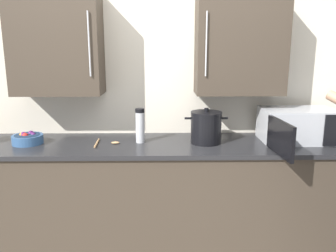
{
  "coord_description": "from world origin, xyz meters",
  "views": [
    {
      "loc": [
        0.11,
        -1.85,
        1.7
      ],
      "look_at": [
        0.15,
        0.77,
        1.1
      ],
      "focal_mm": 37.04,
      "sensor_mm": 36.0,
      "label": 1
    }
  ],
  "objects_px": {
    "thermos_flask": "(140,125)",
    "fruit_bowl": "(27,138)",
    "stock_pot": "(206,127)",
    "wooden_spoon": "(106,143)",
    "microwave_oven": "(295,125)"
  },
  "relations": [
    {
      "from": "fruit_bowl",
      "to": "wooden_spoon",
      "type": "bearing_deg",
      "value": -2.05
    },
    {
      "from": "stock_pot",
      "to": "fruit_bowl",
      "type": "bearing_deg",
      "value": -179.95
    },
    {
      "from": "microwave_oven",
      "to": "fruit_bowl",
      "type": "bearing_deg",
      "value": -179.11
    },
    {
      "from": "stock_pot",
      "to": "thermos_flask",
      "type": "distance_m",
      "value": 0.52
    },
    {
      "from": "wooden_spoon",
      "to": "microwave_oven",
      "type": "bearing_deg",
      "value": 2.1
    },
    {
      "from": "thermos_flask",
      "to": "stock_pot",
      "type": "bearing_deg",
      "value": -2.2
    },
    {
      "from": "microwave_oven",
      "to": "thermos_flask",
      "type": "relative_size",
      "value": 2.86
    },
    {
      "from": "stock_pot",
      "to": "wooden_spoon",
      "type": "height_order",
      "value": "stock_pot"
    },
    {
      "from": "fruit_bowl",
      "to": "wooden_spoon",
      "type": "relative_size",
      "value": 1.03
    },
    {
      "from": "thermos_flask",
      "to": "wooden_spoon",
      "type": "height_order",
      "value": "thermos_flask"
    },
    {
      "from": "stock_pot",
      "to": "fruit_bowl",
      "type": "height_order",
      "value": "stock_pot"
    },
    {
      "from": "stock_pot",
      "to": "wooden_spoon",
      "type": "xyz_separation_m",
      "value": [
        -0.79,
        -0.02,
        -0.12
      ]
    },
    {
      "from": "fruit_bowl",
      "to": "stock_pot",
      "type": "bearing_deg",
      "value": 0.05
    },
    {
      "from": "thermos_flask",
      "to": "fruit_bowl",
      "type": "distance_m",
      "value": 0.9
    },
    {
      "from": "microwave_oven",
      "to": "wooden_spoon",
      "type": "distance_m",
      "value": 1.52
    }
  ]
}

